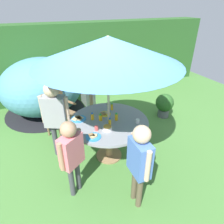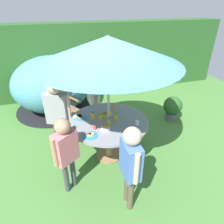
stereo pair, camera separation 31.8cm
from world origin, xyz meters
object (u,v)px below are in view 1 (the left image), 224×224
plate_near_left (105,114)px  juice_bottle_far_right (92,116)px  wooden_chair (58,110)px  garden_table (109,127)px  cup_near (138,121)px  patio_umbrella (108,50)px  plate_far_left (78,119)px  child_in_blue_shirt (140,158)px  juice_bottle_near_right (116,117)px  child_in_grey_shirt (55,112)px  potted_plant (164,104)px  dome_tent (42,87)px  child_in_white_shirt (88,92)px  cup_far (96,128)px  snack_bowl (107,128)px  juice_bottle_center_back (100,117)px  plate_front_edge (93,137)px  juice_bottle_center_front (112,107)px  juice_bottle_mid_left (110,122)px  child_in_pink_shirt (71,151)px

plate_near_left → juice_bottle_far_right: bearing=-163.5°
wooden_chair → juice_bottle_far_right: 1.09m
garden_table → cup_near: 0.50m
patio_umbrella → plate_far_left: size_ratio=8.50×
child_in_blue_shirt → cup_near: 0.89m
juice_bottle_near_right → plate_far_left: bearing=154.2°
cup_near → garden_table: bearing=148.8°
child_in_grey_shirt → juice_bottle_far_right: child_in_grey_shirt is taller
potted_plant → dome_tent: bearing=151.4°
plate_far_left → juice_bottle_far_right: (0.21, -0.10, 0.05)m
child_in_white_shirt → plate_far_left: (-0.41, -0.76, -0.11)m
potted_plant → child_in_blue_shirt: bearing=-135.1°
cup_far → juice_bottle_far_right: bearing=82.0°
snack_bowl → cup_near: (0.53, -0.01, -0.00)m
wooden_chair → dome_tent: (-0.17, 1.08, 0.14)m
plate_near_left → cup_far: cup_far is taller
plate_far_left → cup_near: size_ratio=3.65×
child_in_white_shirt → cup_far: 1.21m
garden_table → wooden_chair: (-0.66, 1.12, -0.09)m
plate_far_left → plate_near_left: 0.47m
wooden_chair → dome_tent: size_ratio=0.41×
juice_bottle_center_back → plate_front_edge: bearing=-123.9°
garden_table → child_in_white_shirt: 1.04m
juice_bottle_near_right → potted_plant: bearing=25.8°
child_in_grey_shirt → cup_far: size_ratio=19.27×
child_in_blue_shirt → juice_bottle_center_front: size_ratio=9.66×
juice_bottle_center_front → cup_near: bearing=-70.3°
garden_table → juice_bottle_mid_left: bearing=-103.9°
juice_bottle_center_back → cup_near: (0.52, -0.32, -0.02)m
snack_bowl → cup_far: snack_bowl is taller
snack_bowl → plate_front_edge: 0.28m
child_in_grey_shirt → plate_near_left: bearing=14.8°
garden_table → juice_bottle_center_back: bearing=147.7°
plate_front_edge → juice_bottle_mid_left: size_ratio=1.87×
plate_near_left → plate_front_edge: bearing=-126.3°
wooden_chair → child_in_blue_shirt: bearing=-104.0°
dome_tent → juice_bottle_mid_left: 2.45m
child_in_pink_shirt → plate_near_left: size_ratio=6.16×
patio_umbrella → cup_near: size_ratio=31.05×
juice_bottle_center_front → potted_plant: bearing=15.8°
child_in_grey_shirt → juice_bottle_mid_left: bearing=-7.0°
juice_bottle_near_right → cup_far: juice_bottle_near_right is taller
child_in_pink_shirt → potted_plant: bearing=-7.3°
child_in_blue_shirt → juice_bottle_near_right: size_ratio=9.84×
cup_far → juice_bottle_center_back: bearing=56.9°
juice_bottle_near_right → cup_far: bearing=-159.9°
garden_table → juice_bottle_near_right: bearing=-11.5°
garden_table → cup_near: (0.41, -0.25, 0.16)m
juice_bottle_near_right → juice_bottle_mid_left: bearing=-150.8°
child_in_grey_shirt → juice_bottle_mid_left: (0.76, -0.52, -0.09)m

